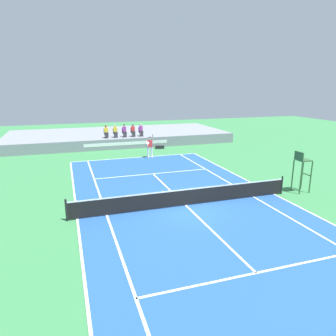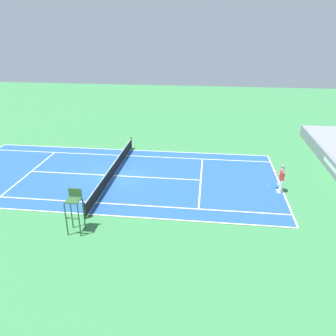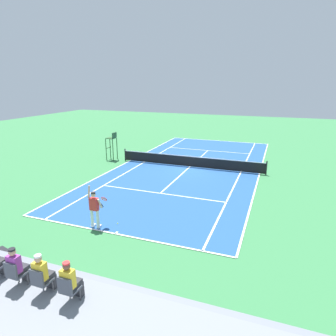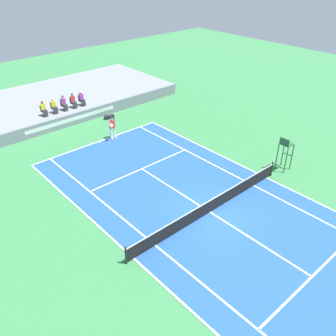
# 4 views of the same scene
# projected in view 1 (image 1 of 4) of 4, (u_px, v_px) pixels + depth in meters

# --- Properties ---
(ground_plane) EXTENTS (80.00, 80.00, 0.00)m
(ground_plane) POSITION_uv_depth(u_px,v_px,m) (186.00, 206.00, 16.28)
(ground_plane) COLOR #387F47
(court) EXTENTS (11.08, 23.88, 0.03)m
(court) POSITION_uv_depth(u_px,v_px,m) (186.00, 206.00, 16.28)
(court) COLOR #235193
(court) RESTS_ON ground
(net) EXTENTS (11.98, 0.10, 1.07)m
(net) POSITION_uv_depth(u_px,v_px,m) (186.00, 196.00, 16.15)
(net) COLOR black
(net) RESTS_ON ground
(barrier_wall) EXTENTS (23.80, 0.25, 1.03)m
(barrier_wall) POSITION_uv_depth(u_px,v_px,m) (127.00, 144.00, 30.90)
(barrier_wall) COLOR gray
(barrier_wall) RESTS_ON ground
(bleacher_platform) EXTENTS (23.80, 9.92, 1.03)m
(bleacher_platform) POSITION_uv_depth(u_px,v_px,m) (118.00, 136.00, 35.56)
(bleacher_platform) COLOR gray
(bleacher_platform) RESTS_ON ground
(spectator_seated_0) EXTENTS (0.44, 0.60, 1.26)m
(spectator_seated_0) POSITION_uv_depth(u_px,v_px,m) (106.00, 132.00, 31.05)
(spectator_seated_0) COLOR #474C56
(spectator_seated_0) RESTS_ON bleacher_platform
(spectator_seated_1) EXTENTS (0.44, 0.60, 1.26)m
(spectator_seated_1) POSITION_uv_depth(u_px,v_px,m) (115.00, 131.00, 31.33)
(spectator_seated_1) COLOR #474C56
(spectator_seated_1) RESTS_ON bleacher_platform
(spectator_seated_2) EXTENTS (0.44, 0.60, 1.26)m
(spectator_seated_2) POSITION_uv_depth(u_px,v_px,m) (124.00, 131.00, 31.61)
(spectator_seated_2) COLOR #474C56
(spectator_seated_2) RESTS_ON bleacher_platform
(spectator_seated_3) EXTENTS (0.44, 0.60, 1.26)m
(spectator_seated_3) POSITION_uv_depth(u_px,v_px,m) (133.00, 131.00, 31.89)
(spectator_seated_3) COLOR #474C56
(spectator_seated_3) RESTS_ON bleacher_platform
(spectator_seated_4) EXTENTS (0.44, 0.60, 1.26)m
(spectator_seated_4) POSITION_uv_depth(u_px,v_px,m) (141.00, 130.00, 32.14)
(spectator_seated_4) COLOR #474C56
(spectator_seated_4) RESTS_ON bleacher_platform
(tennis_player) EXTENTS (0.76, 0.62, 2.08)m
(tennis_player) POSITION_uv_depth(u_px,v_px,m) (150.00, 146.00, 27.08)
(tennis_player) COLOR white
(tennis_player) RESTS_ON ground
(tennis_ball) EXTENTS (0.07, 0.07, 0.07)m
(tennis_ball) POSITION_uv_depth(u_px,v_px,m) (143.00, 159.00, 26.47)
(tennis_ball) COLOR #D1E533
(tennis_ball) RESTS_ON ground
(umpire_chair) EXTENTS (0.77, 0.77, 2.44)m
(umpire_chair) POSITION_uv_depth(u_px,v_px,m) (302.00, 166.00, 18.08)
(umpire_chair) COLOR #2D562D
(umpire_chair) RESTS_ON ground
(equipment_bag) EXTENTS (0.95, 0.53, 0.32)m
(equipment_bag) POSITION_uv_depth(u_px,v_px,m) (160.00, 147.00, 31.06)
(equipment_bag) COLOR black
(equipment_bag) RESTS_ON ground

